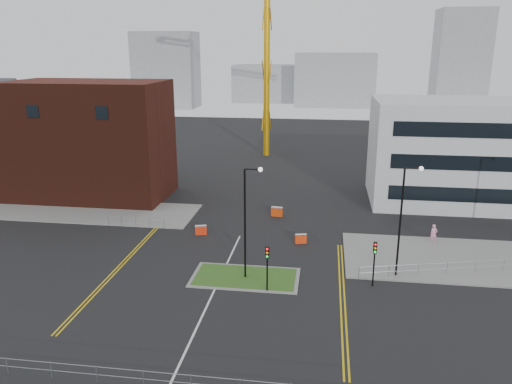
# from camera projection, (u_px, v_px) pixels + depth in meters

# --- Properties ---
(ground) EXTENTS (200.00, 200.00, 0.00)m
(ground) POSITION_uv_depth(u_px,v_px,m) (196.00, 330.00, 32.69)
(ground) COLOR black
(ground) RESTS_ON ground
(pavement_left) EXTENTS (28.00, 8.00, 0.12)m
(pavement_left) POSITION_uv_depth(u_px,v_px,m) (73.00, 210.00, 56.26)
(pavement_left) COLOR slate
(pavement_left) RESTS_ON ground
(pavement_right) EXTENTS (24.00, 10.00, 0.12)m
(pavement_right) POSITION_uv_depth(u_px,v_px,m) (485.00, 261.00, 43.02)
(pavement_right) COLOR slate
(pavement_right) RESTS_ON ground
(island_kerb) EXTENTS (8.60, 4.60, 0.08)m
(island_kerb) POSITION_uv_depth(u_px,v_px,m) (245.00, 277.00, 40.01)
(island_kerb) COLOR slate
(island_kerb) RESTS_ON ground
(grass_island) EXTENTS (8.00, 4.00, 0.12)m
(grass_island) POSITION_uv_depth(u_px,v_px,m) (245.00, 277.00, 40.01)
(grass_island) COLOR #2A501A
(grass_island) RESTS_ON ground
(brick_building) EXTENTS (24.20, 10.07, 14.24)m
(brick_building) POSITION_uv_depth(u_px,v_px,m) (68.00, 141.00, 60.45)
(brick_building) COLOR #3E180F
(brick_building) RESTS_ON ground
(office_block) EXTENTS (25.00, 12.20, 12.00)m
(office_block) POSITION_uv_depth(u_px,v_px,m) (482.00, 153.00, 57.90)
(office_block) COLOR silver
(office_block) RESTS_ON ground
(streetlamp_island) EXTENTS (1.46, 0.36, 9.18)m
(streetlamp_island) POSITION_uv_depth(u_px,v_px,m) (248.00, 214.00, 38.47)
(streetlamp_island) COLOR black
(streetlamp_island) RESTS_ON ground
(streetlamp_right_near) EXTENTS (1.46, 0.36, 9.18)m
(streetlamp_right_near) POSITION_uv_depth(u_px,v_px,m) (404.00, 213.00, 38.76)
(streetlamp_right_near) COLOR black
(streetlamp_right_near) RESTS_ON ground
(traffic_light_island) EXTENTS (0.28, 0.33, 3.65)m
(traffic_light_island) POSITION_uv_depth(u_px,v_px,m) (267.00, 260.00, 37.11)
(traffic_light_island) COLOR black
(traffic_light_island) RESTS_ON ground
(traffic_light_right) EXTENTS (0.28, 0.33, 3.65)m
(traffic_light_right) POSITION_uv_depth(u_px,v_px,m) (375.00, 255.00, 37.94)
(traffic_light_right) COLOR black
(traffic_light_right) RESTS_ON ground
(railing_front) EXTENTS (24.05, 0.05, 1.10)m
(railing_front) POSITION_uv_depth(u_px,v_px,m) (167.00, 377.00, 26.77)
(railing_front) COLOR gray
(railing_front) RESTS_ON ground
(railing_left) EXTENTS (6.05, 0.05, 1.10)m
(railing_left) POSITION_uv_depth(u_px,v_px,m) (136.00, 220.00, 51.06)
(railing_left) COLOR gray
(railing_left) RESTS_ON ground
(railing_right) EXTENTS (19.05, 5.05, 1.10)m
(railing_right) POSITION_uv_depth(u_px,v_px,m) (476.00, 264.00, 40.65)
(railing_right) COLOR gray
(railing_right) RESTS_ON ground
(centre_line) EXTENTS (0.15, 30.00, 0.01)m
(centre_line) POSITION_uv_depth(u_px,v_px,m) (203.00, 314.00, 34.59)
(centre_line) COLOR silver
(centre_line) RESTS_ON ground
(yellow_left_a) EXTENTS (0.12, 24.00, 0.01)m
(yellow_left_a) POSITION_uv_depth(u_px,v_px,m) (124.00, 260.00, 43.40)
(yellow_left_a) COLOR gold
(yellow_left_a) RESTS_ON ground
(yellow_left_b) EXTENTS (0.12, 24.00, 0.01)m
(yellow_left_b) POSITION_uv_depth(u_px,v_px,m) (128.00, 260.00, 43.36)
(yellow_left_b) COLOR gold
(yellow_left_b) RESTS_ON ground
(yellow_right_a) EXTENTS (0.12, 20.00, 0.01)m
(yellow_right_a) POSITION_uv_depth(u_px,v_px,m) (340.00, 296.00, 37.11)
(yellow_right_a) COLOR gold
(yellow_right_a) RESTS_ON ground
(yellow_right_b) EXTENTS (0.12, 20.00, 0.01)m
(yellow_right_b) POSITION_uv_depth(u_px,v_px,m) (344.00, 296.00, 37.07)
(yellow_right_b) COLOR gold
(yellow_right_b) RESTS_ON ground
(skyline_a) EXTENTS (18.00, 12.00, 22.00)m
(skyline_a) POSITION_uv_depth(u_px,v_px,m) (166.00, 70.00, 148.99)
(skyline_a) COLOR gray
(skyline_a) RESTS_ON ground
(skyline_b) EXTENTS (24.00, 12.00, 16.00)m
(skyline_b) POSITION_uv_depth(u_px,v_px,m) (335.00, 80.00, 152.63)
(skyline_b) COLOR gray
(skyline_b) RESTS_ON ground
(skyline_c) EXTENTS (14.00, 12.00, 28.00)m
(skyline_c) POSITION_uv_depth(u_px,v_px,m) (460.00, 60.00, 141.50)
(skyline_c) COLOR gray
(skyline_c) RESTS_ON ground
(skyline_d) EXTENTS (30.00, 12.00, 12.00)m
(skyline_d) POSITION_uv_depth(u_px,v_px,m) (279.00, 84.00, 165.11)
(skyline_d) COLOR gray
(skyline_d) RESTS_ON ground
(pedestrian) EXTENTS (0.76, 0.60, 1.83)m
(pedestrian) POSITION_uv_depth(u_px,v_px,m) (434.00, 234.00, 46.92)
(pedestrian) COLOR pink
(pedestrian) RESTS_ON ground
(barrier_left) EXTENTS (1.18, 0.63, 0.94)m
(barrier_left) POSITION_uv_depth(u_px,v_px,m) (201.00, 230.00, 49.11)
(barrier_left) COLOR red
(barrier_left) RESTS_ON ground
(barrier_mid) EXTENTS (1.28, 0.58, 1.04)m
(barrier_mid) POSITION_uv_depth(u_px,v_px,m) (277.00, 211.00, 54.40)
(barrier_mid) COLOR #D43E0B
(barrier_mid) RESTS_ON ground
(barrier_right) EXTENTS (1.12, 0.60, 0.89)m
(barrier_right) POSITION_uv_depth(u_px,v_px,m) (301.00, 238.00, 46.95)
(barrier_right) COLOR #FB3A0D
(barrier_right) RESTS_ON ground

